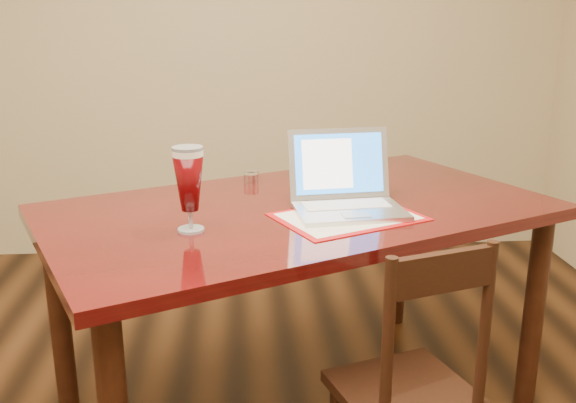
{
  "coord_description": "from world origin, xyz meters",
  "views": [
    {
      "loc": [
        0.26,
        -1.44,
        1.47
      ],
      "look_at": [
        0.42,
        0.73,
        0.83
      ],
      "focal_mm": 40.0,
      "sensor_mm": 36.0,
      "label": 1
    }
  ],
  "objects": [
    {
      "name": "dining_table",
      "position": [
        0.46,
        0.71,
        0.73
      ],
      "size": [
        2.0,
        1.62,
        1.09
      ],
      "rotation": [
        0.0,
        0.0,
        0.43
      ],
      "color": "#4B0A0A",
      "rests_on": "ground"
    },
    {
      "name": "dining_chair",
      "position": [
        0.74,
        0.16,
        0.42
      ],
      "size": [
        0.47,
        0.46,
        0.89
      ],
      "rotation": [
        0.0,
        0.0,
        0.31
      ],
      "color": "black",
      "rests_on": "ground"
    }
  ]
}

